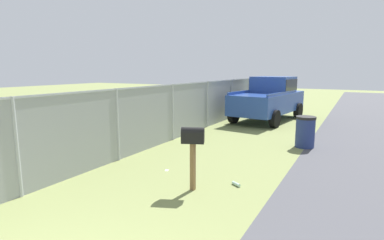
{
  "coord_description": "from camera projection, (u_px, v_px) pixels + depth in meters",
  "views": [
    {
      "loc": [
        -0.86,
        -2.41,
        2.43
      ],
      "look_at": [
        5.15,
        0.9,
        1.28
      ],
      "focal_mm": 28.22,
      "sensor_mm": 36.0,
      "label": 1
    }
  ],
  "objects": [
    {
      "name": "mailbox",
      "position": [
        193.0,
        141.0,
        6.01
      ],
      "size": [
        0.36,
        0.5,
        1.3
      ],
      "rotation": [
        0.0,
        0.0,
        0.39
      ],
      "color": "brown",
      "rests_on": "ground"
    },
    {
      "name": "pickup_truck",
      "position": [
        269.0,
        97.0,
        14.53
      ],
      "size": [
        5.06,
        2.68,
        2.09
      ],
      "rotation": [
        0.0,
        0.0,
        -0.12
      ],
      "color": "#284793",
      "rests_on": "ground"
    },
    {
      "name": "trash_bin",
      "position": [
        305.0,
        132.0,
        9.49
      ],
      "size": [
        0.61,
        0.61,
        0.98
      ],
      "color": "navy",
      "rests_on": "ground"
    },
    {
      "name": "fence_section",
      "position": [
        192.0,
        106.0,
        11.58
      ],
      "size": [
        19.21,
        0.07,
        1.94
      ],
      "color": "#9EA3A8",
      "rests_on": "ground"
    },
    {
      "name": "litter_wrapper_far_scatter",
      "position": [
        167.0,
        170.0,
        7.36
      ],
      "size": [
        0.14,
        0.12,
        0.01
      ],
      "primitive_type": "cube",
      "rotation": [
        0.0,
        0.0,
        3.5
      ],
      "color": "silver",
      "rests_on": "ground"
    },
    {
      "name": "litter_bottle_near_hydrant",
      "position": [
        236.0,
        184.0,
        6.39
      ],
      "size": [
        0.17,
        0.23,
        0.07
      ],
      "primitive_type": "cylinder",
      "rotation": [
        0.0,
        1.57,
        4.19
      ],
      "color": "#B2D8BF",
      "rests_on": "ground"
    }
  ]
}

